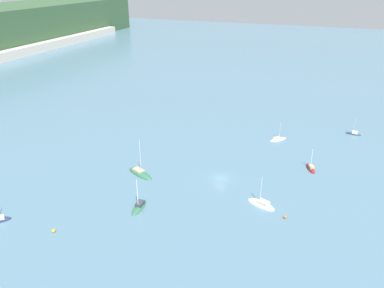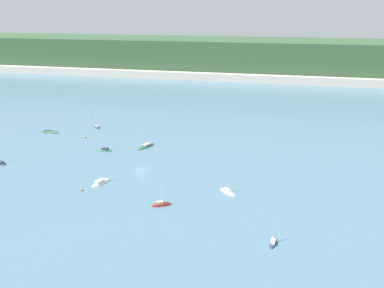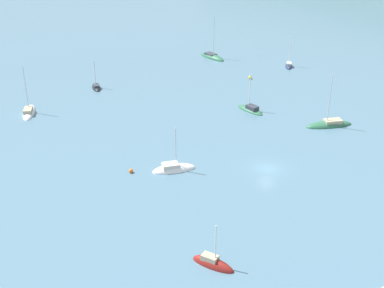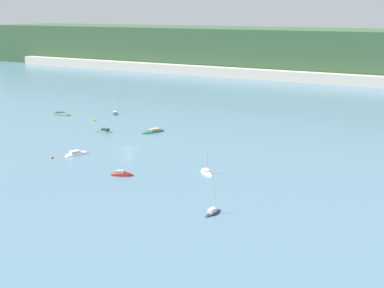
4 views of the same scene
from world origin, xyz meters
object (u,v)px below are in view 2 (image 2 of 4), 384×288
(sailboat_3, at_px, (273,243))
(mooring_buoy_0, at_px, (85,137))
(sailboat_4, at_px, (146,147))
(sailboat_0, at_px, (97,127))
(sailboat_2, at_px, (101,183))
(sailboat_6, at_px, (228,192))
(mooring_buoy_1, at_px, (82,190))
(sailboat_7, at_px, (1,163))
(sailboat_9, at_px, (161,205))
(sailboat_5, at_px, (50,133))
(sailboat_8, at_px, (104,150))

(sailboat_3, bearing_deg, mooring_buoy_0, 60.61)
(sailboat_4, bearing_deg, sailboat_3, 67.19)
(sailboat_0, bearing_deg, sailboat_2, 161.50)
(sailboat_6, bearing_deg, mooring_buoy_0, -167.53)
(mooring_buoy_1, bearing_deg, sailboat_2, 61.37)
(sailboat_4, height_order, mooring_buoy_0, sailboat_4)
(sailboat_3, distance_m, sailboat_7, 90.69)
(sailboat_3, xyz_separation_m, sailboat_9, (-28.24, 10.44, -0.05))
(sailboat_2, distance_m, mooring_buoy_0, 43.09)
(sailboat_0, relative_size, sailboat_5, 0.71)
(sailboat_2, xyz_separation_m, sailboat_9, (20.75, -8.54, 0.01))
(sailboat_3, xyz_separation_m, sailboat_5, (-89.71, 57.37, -0.08))
(sailboat_2, distance_m, sailboat_4, 31.23)
(sailboat_8, height_order, mooring_buoy_1, sailboat_8)
(sailboat_3, distance_m, sailboat_5, 106.49)
(sailboat_5, height_order, sailboat_8, sailboat_5)
(sailboat_0, xyz_separation_m, sailboat_3, (74.13, -67.72, 0.04))
(sailboat_3, height_order, sailboat_8, sailboat_8)
(sailboat_5, xyz_separation_m, sailboat_6, (77.09, -36.08, 0.02))
(sailboat_5, distance_m, sailboat_7, 32.32)
(sailboat_3, xyz_separation_m, mooring_buoy_1, (-52.02, 13.42, 0.17))
(sailboat_3, relative_size, sailboat_9, 0.90)
(sailboat_2, bearing_deg, mooring_buoy_1, 171.85)
(sailboat_3, bearing_deg, sailboat_9, 77.28)
(sailboat_7, distance_m, sailboat_8, 33.05)
(sailboat_4, height_order, mooring_buoy_1, sailboat_4)
(sailboat_0, distance_m, sailboat_5, 18.70)
(sailboat_6, xyz_separation_m, sailboat_7, (-74.51, 3.86, 0.00))
(sailboat_0, bearing_deg, sailboat_9, 172.91)
(sailboat_0, bearing_deg, sailboat_7, 117.22)
(sailboat_6, relative_size, sailboat_7, 0.97)
(sailboat_3, distance_m, mooring_buoy_1, 53.73)
(sailboat_5, relative_size, sailboat_6, 1.78)
(sailboat_7, height_order, sailboat_8, sailboat_8)
(sailboat_6, relative_size, sailboat_9, 0.96)
(sailboat_2, relative_size, mooring_buoy_0, 10.82)
(sailboat_3, bearing_deg, mooring_buoy_1, 83.11)
(mooring_buoy_1, bearing_deg, sailboat_0, 112.15)
(sailboat_3, distance_m, sailboat_8, 73.57)
(sailboat_5, bearing_deg, sailboat_8, -28.83)
(sailboat_0, xyz_separation_m, sailboat_8, (14.63, -24.44, 0.03))
(sailboat_3, bearing_deg, sailboat_0, 55.16)
(sailboat_7, bearing_deg, sailboat_3, -178.42)
(sailboat_3, height_order, mooring_buoy_0, sailboat_3)
(sailboat_6, bearing_deg, sailboat_9, -103.63)
(sailboat_9, bearing_deg, sailboat_6, 10.63)
(sailboat_2, height_order, sailboat_3, sailboat_2)
(sailboat_3, xyz_separation_m, sailboat_7, (-87.14, 25.15, -0.05))
(sailboat_5, distance_m, mooring_buoy_0, 17.03)
(sailboat_0, xyz_separation_m, mooring_buoy_0, (1.25, -12.88, 0.25))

